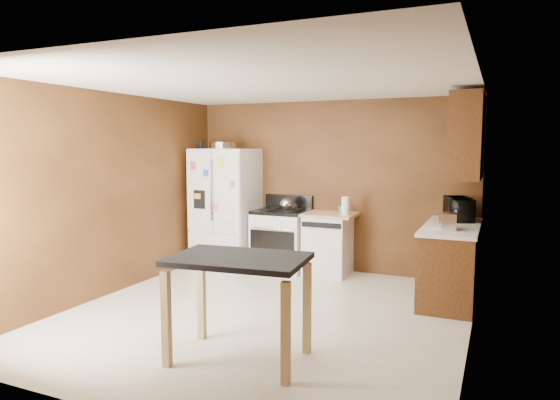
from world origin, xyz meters
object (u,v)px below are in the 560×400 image
Objects in this scene: microwave at (459,210)px; gas_range at (281,239)px; green_canister at (342,210)px; toaster at (447,221)px; dishwasher at (328,243)px; roasting_pan at (223,145)px; paper_towel at (345,206)px; pen_cup at (201,145)px; kettle at (286,205)px; refrigerator at (226,207)px; island at (239,273)px.

gas_range is (-2.48, 0.07, -0.57)m from microwave.
green_canister is 0.41× the size of toaster.
microwave is 1.86m from dishwasher.
paper_towel is at bearing -0.27° from roasting_pan.
pen_cup is 0.24× the size of microwave.
pen_cup is at bearing 69.78° from microwave.
green_canister is (0.82, 0.09, -0.05)m from kettle.
pen_cup is 2.40m from green_canister.
refrigerator is (0.03, 0.02, -0.95)m from roasting_pan.
microwave is (0.06, 0.74, 0.04)m from toaster.
dishwasher is (-0.28, 0.11, -0.56)m from paper_towel.
kettle is at bearing -173.95° from dishwasher.
gas_range is (1.30, 0.12, -1.40)m from pen_cup.
island is at bearing -58.15° from refrigerator.
toaster is at bearing -27.26° from paper_towel.
toaster is at bearing -26.29° from dishwasher.
paper_towel is (1.94, -0.01, -0.83)m from roasting_pan.
gas_range is at bearing 5.41° from pen_cup.
roasting_pan is 0.46× the size of dishwasher.
island is (-1.54, -2.97, -0.28)m from microwave.
roasting_pan is at bearing 69.09° from microwave.
island is at bearing -74.22° from kettle.
refrigerator is 1.64× the size of gas_range.
dishwasher is at bearing 2.99° from refrigerator.
dishwasher is 3.09m from island.
paper_towel is 1.48m from microwave.
island is (1.88, -2.96, -1.09)m from roasting_pan.
roasting_pan is at bearing 152.93° from toaster.
refrigerator is at bearing 179.24° from paper_towel.
paper_towel is at bearing 138.05° from toaster.
roasting_pan is 0.34× the size of island.
microwave reaches higher than island.
island is at bearing -138.24° from toaster.
green_canister is at bearing 4.36° from pen_cup.
refrigerator is at bearing -176.19° from gas_range.
dishwasher is at bearing 6.05° from kettle.
microwave is at bearing 70.34° from toaster.
refrigerator is (0.39, 0.06, -0.96)m from pen_cup.
dishwasher is at bearing 158.72° from paper_towel.
island is (0.22, -3.06, 0.31)m from dishwasher.
gas_range reaches higher than island.
microwave reaches higher than paper_towel.
gas_range is at bearing 107.18° from island.
toaster is at bearing -10.50° from pen_cup.
toaster is 0.23× the size of gas_range.
green_canister is at bearing 90.54° from island.
roasting_pan reaches higher than kettle.
kettle is at bearing -24.42° from gas_range.
refrigerator is (-3.39, 0.01, -0.14)m from microwave.
kettle is 0.37× the size of microwave.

